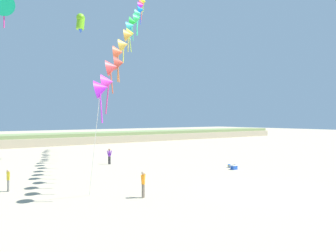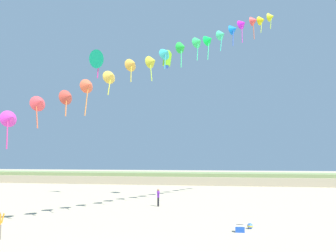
% 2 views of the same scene
% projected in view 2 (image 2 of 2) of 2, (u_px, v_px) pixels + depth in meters
% --- Properties ---
extents(dune_ridge, '(120.00, 8.63, 1.98)m').
position_uv_depth(dune_ridge, '(204.00, 178.00, 62.84)').
color(dune_ridge, tan).
rests_on(dune_ridge, ground).
extents(person_near_left, '(0.40, 0.51, 1.64)m').
position_uv_depth(person_near_left, '(158.00, 196.00, 33.52)').
color(person_near_left, black).
rests_on(person_near_left, ground).
extents(kite_banner_string, '(21.44, 27.09, 22.72)m').
position_uv_depth(kite_banner_string, '(175.00, 52.00, 32.86)').
color(kite_banner_string, '#B223F1').
extents(large_kite_low_lead, '(1.38, 1.28, 2.29)m').
position_uv_depth(large_kite_low_lead, '(167.00, 59.00, 41.07)').
color(large_kite_low_lead, '#6FC11F').
extents(large_kite_mid_trail, '(2.48, 1.83, 3.51)m').
position_uv_depth(large_kite_mid_trail, '(98.00, 59.00, 42.48)').
color(large_kite_mid_trail, '#14CA89').
extents(beach_cooler, '(0.58, 0.41, 0.46)m').
position_uv_depth(beach_cooler, '(240.00, 229.00, 21.76)').
color(beach_cooler, blue).
rests_on(beach_cooler, ground).
extents(beach_ball, '(0.36, 0.36, 0.36)m').
position_uv_depth(beach_ball, '(250.00, 226.00, 22.79)').
color(beach_ball, blue).
rests_on(beach_ball, ground).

